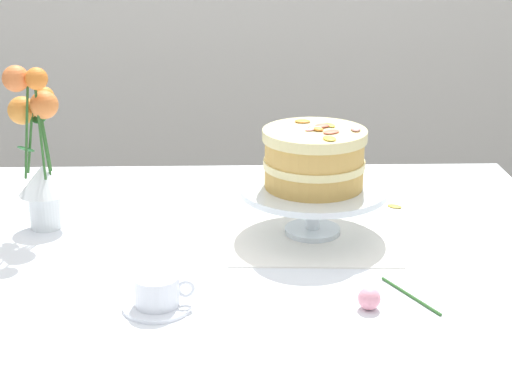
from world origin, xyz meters
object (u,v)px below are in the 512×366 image
at_px(cake_stand, 313,195).
at_px(dining_table, 218,293).
at_px(flower_vase, 38,152).
at_px(teacup, 158,294).
at_px(fallen_rose, 372,298).
at_px(layer_cake, 314,158).

bearing_deg(cake_stand, dining_table, -158.61).
xyz_separation_m(cake_stand, flower_vase, (-0.54, 0.05, 0.07)).
bearing_deg(flower_vase, cake_stand, -5.45).
relative_size(dining_table, teacup, 11.84).
bearing_deg(fallen_rose, flower_vase, 149.12).
distance_m(flower_vase, teacup, 0.46).
bearing_deg(layer_cake, dining_table, -158.62).
height_order(cake_stand, flower_vase, flower_vase).
height_order(teacup, fallen_rose, teacup).
distance_m(dining_table, cake_stand, 0.27).
height_order(layer_cake, fallen_rose, layer_cake).
relative_size(cake_stand, fallen_rose, 2.13).
height_order(cake_stand, layer_cake, layer_cake).
height_order(dining_table, fallen_rose, fallen_rose).
bearing_deg(dining_table, fallen_rose, -42.94).
bearing_deg(layer_cake, fallen_rose, -77.85).
bearing_deg(layer_cake, teacup, -132.68).
bearing_deg(teacup, layer_cake, 47.32).
xyz_separation_m(flower_vase, teacup, (0.26, -0.35, -0.13)).
distance_m(dining_table, layer_cake, 0.32).
distance_m(teacup, fallen_rose, 0.34).
xyz_separation_m(cake_stand, layer_cake, (0.00, -0.00, 0.08)).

